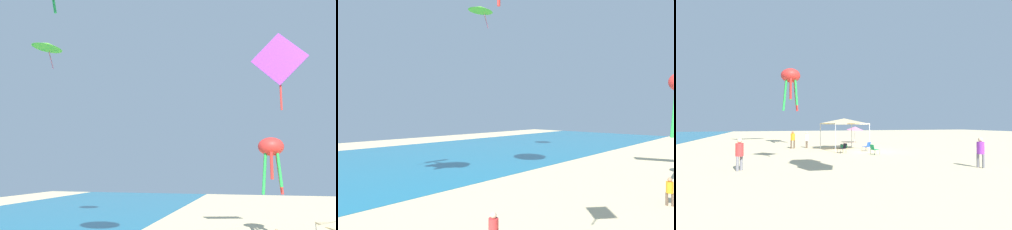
# 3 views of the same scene
# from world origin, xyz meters

# --- Properties ---
(ocean_strip) EXTENTS (120.00, 29.41, 0.02)m
(ocean_strip) POSITION_xyz_m (0.00, 33.86, 0.01)
(ocean_strip) COLOR teal
(ocean_strip) RESTS_ON ground
(person_near_umbrella) EXTENTS (0.41, 0.41, 1.73)m
(person_near_umbrella) POSITION_xyz_m (-7.13, 10.13, 1.02)
(person_near_umbrella) COLOR slate
(person_near_umbrella) RESTS_ON ground
(person_beachcomber) EXTENTS (0.42, 0.46, 1.76)m
(person_beachcomber) POSITION_xyz_m (4.41, 6.43, 1.03)
(person_beachcomber) COLOR brown
(person_beachcomber) RESTS_ON ground
(kite_delta_lime) EXTENTS (4.01, 4.05, 2.74)m
(kite_delta_lime) POSITION_xyz_m (8.89, 29.33, 19.38)
(kite_delta_lime) COLOR #66D82D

